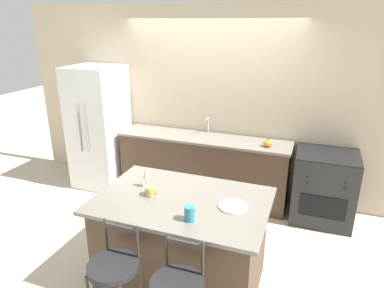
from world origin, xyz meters
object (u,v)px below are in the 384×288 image
Objects in this scene: dinner_plate at (233,206)px; bar_stool_near at (115,278)px; tumbler_cup at (190,213)px; pumpkin_decoration at (268,143)px; oven_range at (324,187)px; coffee_mug at (150,191)px; refrigerator at (100,127)px; wine_glass at (146,173)px.

bar_stool_near is at bearing -133.77° from dinner_plate.
tumbler_cup reaches higher than pumpkin_decoration.
dinner_plate is (-0.80, -1.71, 0.49)m from oven_range.
oven_range is at bearing 65.00° from dinner_plate.
pumpkin_decoration is at bearing -175.81° from oven_range.
bar_stool_near is 8.62× the size of pumpkin_decoration.
coffee_mug is at bearing -131.55° from oven_range.
refrigerator is 15.95× the size of pumpkin_decoration.
dinner_plate is at bearing 4.45° from coffee_mug.
tumbler_cup reaches higher than dinner_plate.
tumbler_cup is (2.22, -1.98, 0.08)m from refrigerator.
oven_range is at bearing 58.23° from bar_stool_near.
wine_glass is (1.62, -1.57, 0.17)m from refrigerator.
dinner_plate is 1.65m from pumpkin_decoration.
pumpkin_decoration is at bearing 80.54° from tumbler_cup.
tumbler_cup reaches higher than bar_stool_near.
refrigerator is 2.01× the size of oven_range.
pumpkin_decoration is (0.79, 2.42, 0.40)m from bar_stool_near.
wine_glass reaches higher than bar_stool_near.
refrigerator reaches higher than coffee_mug.
bar_stool_near is at bearing -80.66° from wine_glass.
refrigerator is 14.46× the size of tumbler_cup.
coffee_mug is (-1.56, -1.77, 0.52)m from oven_range.
pumpkin_decoration is (0.33, 1.98, -0.03)m from tumbler_cup.
refrigerator is 14.82× the size of coffee_mug.
tumbler_cup reaches higher than oven_range.
pumpkin_decoration is (0.05, 1.65, 0.03)m from dinner_plate.
coffee_mug is 0.56m from tumbler_cup.
wine_glass is at bearing 99.34° from bar_stool_near.
dinner_plate is 0.77m from coffee_mug.
pumpkin_decoration reaches higher than coffee_mug.
pumpkin_decoration is (2.55, -0.00, 0.05)m from refrigerator.
oven_range is at bearing 0.93° from refrigerator.
wine_glass is at bearing 145.57° from tumbler_cup.
refrigerator is at bearing 136.02° from wine_glass.
refrigerator is at bearing 135.34° from coffee_mug.
refrigerator reaches higher than oven_range.
bar_stool_near is 3.94× the size of dinner_plate.
refrigerator is at bearing 138.34° from tumbler_cup.
coffee_mug is (0.11, -0.14, -0.11)m from wine_glass.
bar_stool_near reaches higher than oven_range.
refrigerator is 2.44m from coffee_mug.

